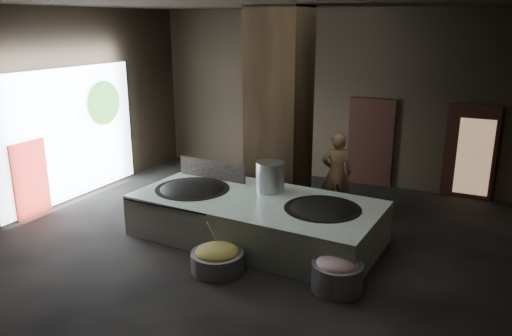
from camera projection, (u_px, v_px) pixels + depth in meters
The scene contains 26 objects.
floor at pixel (253, 240), 9.99m from camera, with size 10.00×9.00×0.10m, color black.
back_wall at pixel (329, 97), 13.26m from camera, with size 10.00×0.10×4.50m, color black.
front_wall at pixel (67, 204), 5.43m from camera, with size 10.00×0.10×4.50m, color black.
left_wall at pixel (57, 108), 11.49m from camera, with size 0.10×9.00×4.50m, color black.
pillar at pixel (279, 111), 11.11m from camera, with size 1.20×1.20×4.50m, color black.
hearth_platform at pixel (256, 218), 9.87m from camera, with size 4.80×2.30×0.83m, color silver.
platform_cap at pixel (256, 199), 9.76m from camera, with size 4.69×2.25×0.03m, color black.
wok_left at pixel (192, 193), 10.35m from camera, with size 1.51×1.51×0.42m, color black.
wok_left_rim at pixel (192, 189), 10.33m from camera, with size 1.54×1.54×0.05m, color black.
wok_right at pixel (322, 213), 9.25m from camera, with size 1.41×1.41×0.40m, color black.
wok_right_rim at pixel (323, 209), 9.23m from camera, with size 1.44×1.44×0.05m, color black.
stock_pot at pixel (270, 177), 10.12m from camera, with size 0.58×0.58×0.63m, color #9EA2A5.
splash_guard at pixel (212, 170), 10.96m from camera, with size 1.67×0.06×0.42m, color black.
cook at pixel (336, 174), 11.04m from camera, with size 0.68×0.44×1.86m, color #A07C51.
veg_basin at pixel (218, 261), 8.64m from camera, with size 0.92×0.92×0.34m, color gray.
veg_fill at pixel (217, 252), 8.59m from camera, with size 0.76×0.76×0.23m, color olive.
ladle at pixel (214, 236), 8.72m from camera, with size 0.03×0.03×0.73m, color #9EA2A5.
meat_basin at pixel (337, 276), 8.00m from camera, with size 0.83×0.83×0.46m, color gray.
meat_fill at pixel (338, 264), 7.94m from camera, with size 0.69×0.69×0.26m, color #B66D7D.
doorway_near at pixel (370, 144), 12.99m from camera, with size 1.18×0.08×2.38m, color black.
doorway_near_glow at pixel (373, 145), 13.14m from camera, with size 0.88×0.04×2.08m, color #8C6647.
doorway_far at pixel (470, 154), 11.97m from camera, with size 1.18×0.08×2.38m, color black.
doorway_far_glow at pixel (474, 157), 11.91m from camera, with size 0.78×0.04×1.85m, color #8C6647.
left_opening at pixel (70, 134), 11.80m from camera, with size 0.04×4.20×3.10m, color white.
pavilion_sliver at pixel (31, 180), 10.87m from camera, with size 0.05×0.90×1.70m, color maroon.
tree_silhouette at pixel (104, 103), 12.54m from camera, with size 0.28×1.10×1.10m, color #194714.
Camera 1 is at (4.11, -8.21, 4.15)m, focal length 35.00 mm.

